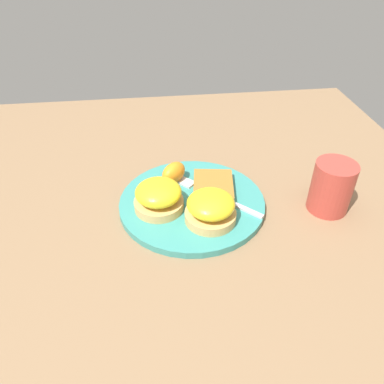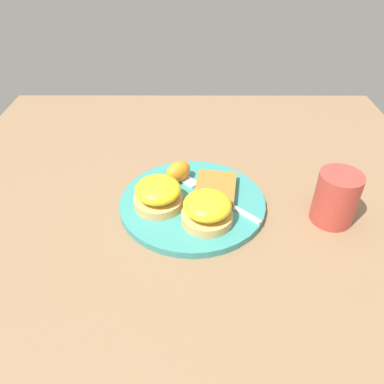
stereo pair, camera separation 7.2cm
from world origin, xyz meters
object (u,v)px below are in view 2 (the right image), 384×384
at_px(fork, 212,195).
at_px(sandwich_benedict_right, 207,209).
at_px(sandwich_benedict_left, 158,194).
at_px(hashbrown_patty, 215,188).
at_px(cup, 335,197).
at_px(orange_wedge, 178,172).

bearing_deg(fork, sandwich_benedict_right, 169.62).
distance_m(sandwich_benedict_left, hashbrown_patty, 0.12).
distance_m(hashbrown_patty, cup, 0.23).
height_order(hashbrown_patty, cup, cup).
bearing_deg(hashbrown_patty, sandwich_benedict_left, 110.17).
height_order(sandwich_benedict_left, orange_wedge, sandwich_benedict_left).
bearing_deg(cup, hashbrown_patty, 73.74).
relative_size(orange_wedge, fork, 0.38).
bearing_deg(sandwich_benedict_left, cup, -93.86).
distance_m(hashbrown_patty, fork, 0.02).
height_order(sandwich_benedict_left, hashbrown_patty, sandwich_benedict_left).
xyz_separation_m(orange_wedge, fork, (-0.05, -0.07, -0.02)).
distance_m(sandwich_benedict_right, cup, 0.24).
xyz_separation_m(sandwich_benedict_right, hashbrown_patty, (0.09, -0.02, -0.02)).
bearing_deg(cup, sandwich_benedict_right, 95.81).
distance_m(sandwich_benedict_left, orange_wedge, 0.09).
xyz_separation_m(hashbrown_patty, fork, (-0.01, 0.01, -0.01)).
relative_size(sandwich_benedict_left, hashbrown_patty, 0.96).
xyz_separation_m(sandwich_benedict_left, sandwich_benedict_right, (-0.05, -0.09, 0.00)).
bearing_deg(orange_wedge, sandwich_benedict_left, 156.96).
distance_m(sandwich_benedict_right, hashbrown_patty, 0.09).
height_order(hashbrown_patty, fork, hashbrown_patty).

